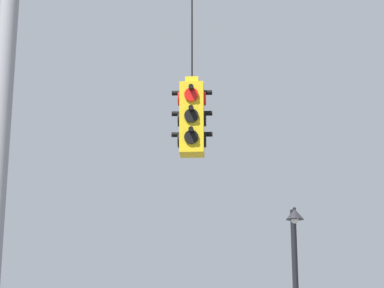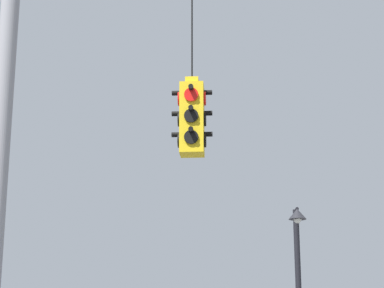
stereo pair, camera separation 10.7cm
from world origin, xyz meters
name	(u,v)px [view 2 (the right image)]	position (x,y,z in m)	size (l,w,h in m)	color
utility_pole_left	(0,149)	(-6.05, 0.37, 4.78)	(0.28, 0.28, 9.58)	gray
traffic_light_near_right_pole	(192,117)	(-3.30, 0.37, 5.20)	(0.58, 0.58, 4.07)	yellow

